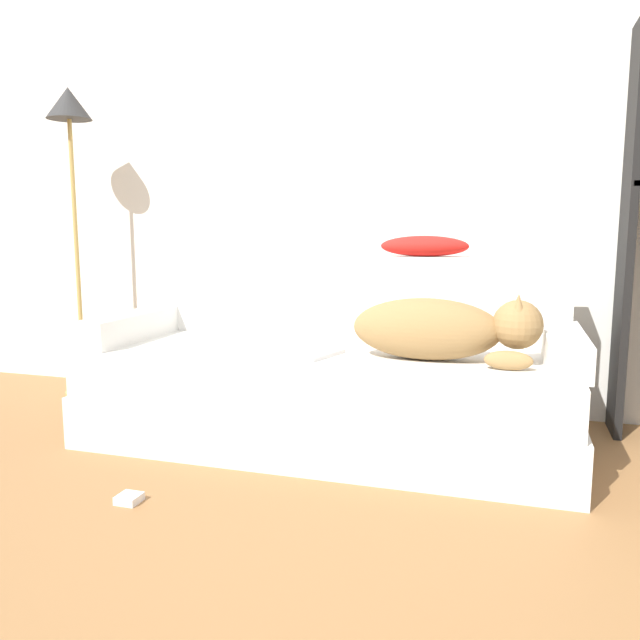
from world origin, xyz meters
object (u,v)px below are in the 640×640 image
object	(u,v)px
dog	(443,329)
floor_lamp	(71,142)
power_adapter	(129,499)
laptop	(300,352)
throw_pillow	(424,246)
couch	(326,397)

from	to	relation	value
dog	floor_lamp	bearing A→B (deg)	168.75
dog	power_adapter	xyz separation A→B (m)	(-0.99, -0.75, -0.54)
power_adapter	dog	bearing A→B (deg)	37.15
laptop	throw_pillow	distance (m)	0.79
throw_pillow	floor_lamp	distance (m)	2.01
laptop	floor_lamp	size ratio (longest dim) A/B	0.22
laptop	floor_lamp	distance (m)	1.83
throw_pillow	laptop	bearing A→B (deg)	-134.89
dog	laptop	distance (m)	0.62
couch	floor_lamp	distance (m)	2.01
laptop	dog	bearing A→B (deg)	20.16
throw_pillow	floor_lamp	xyz separation A→B (m)	(-1.93, -0.02, 0.55)
couch	throw_pillow	bearing A→B (deg)	44.28
laptop	power_adapter	size ratio (longest dim) A/B	4.75
dog	power_adapter	size ratio (longest dim) A/B	9.67
laptop	floor_lamp	bearing A→B (deg)	-179.90
couch	dog	bearing A→B (deg)	-7.47
laptop	power_adapter	xyz separation A→B (m)	(-0.39, -0.72, -0.41)
couch	power_adapter	bearing A→B (deg)	-120.22
couch	dog	size ratio (longest dim) A/B	2.79
dog	throw_pillow	world-z (taller)	throw_pillow
dog	floor_lamp	distance (m)	2.29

